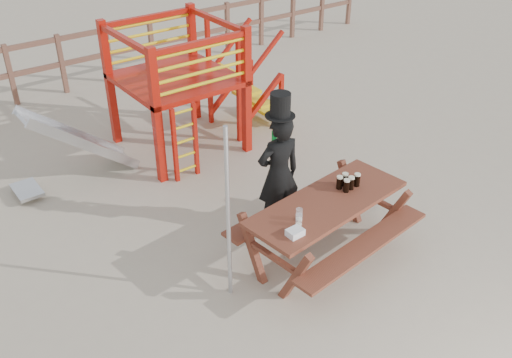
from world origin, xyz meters
name	(u,v)px	position (x,y,z in m)	size (l,w,h in m)	color
ground	(314,259)	(0.00, 0.00, 0.00)	(60.00, 60.00, 0.00)	tan
back_fence	(85,52)	(0.00, 7.00, 0.74)	(15.09, 0.09, 1.20)	brown
playground_fort	(173,88)	(0.12, 3.58, 1.07)	(4.71, 1.84, 2.10)	#A9150B
picnic_table	(326,222)	(0.14, -0.01, 0.52)	(2.26, 1.68, 0.82)	brown
man_with_hat	(279,171)	(0.05, 0.81, 0.87)	(0.66, 0.49, 1.95)	black
metal_pole	(228,217)	(-1.19, 0.13, 1.08)	(0.05, 0.05, 2.15)	#B2B2B7
parasol_base	(360,196)	(1.43, 0.61, 0.06)	(0.49, 0.49, 0.21)	#37373C
paper_bag	(295,233)	(-0.60, -0.29, 0.86)	(0.18, 0.14, 0.08)	white
stout_pints	(348,182)	(0.54, 0.06, 0.91)	(0.29, 0.19, 0.17)	black
empty_glasses	(299,218)	(-0.42, -0.14, 0.89)	(0.15, 0.15, 0.15)	silver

